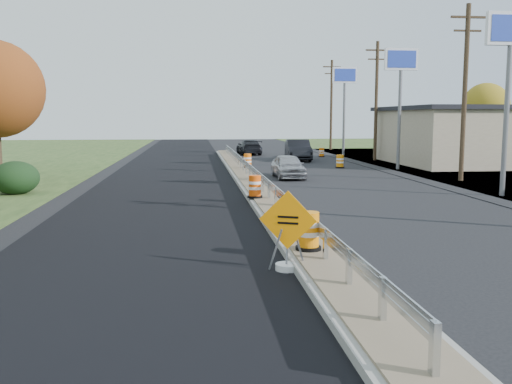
{
  "coord_description": "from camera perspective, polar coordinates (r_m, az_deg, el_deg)",
  "views": [
    {
      "loc": [
        -2.98,
        -20.56,
        3.46
      ],
      "look_at": [
        -1.03,
        -2.69,
        1.1
      ],
      "focal_mm": 40.0,
      "sensor_mm": 36.0,
      "label": 1
    }
  ],
  "objects": [
    {
      "name": "utility_pole_nmid",
      "position": [
        46.87,
        11.94,
        9.13
      ],
      "size": [
        1.9,
        0.26,
        9.4
      ],
      "color": "#473523",
      "rests_on": "ground"
    },
    {
      "name": "pylon_sign_north",
      "position": [
        52.41,
        8.86,
        10.69
      ],
      "size": [
        2.2,
        0.3,
        7.9
      ],
      "color": "slate",
      "rests_on": "ground"
    },
    {
      "name": "hedge_north",
      "position": [
        27.88,
        -22.91,
        1.33
      ],
      "size": [
        2.09,
        2.09,
        1.52
      ],
      "primitive_type": "ellipsoid",
      "color": "black",
      "rests_on": "ground"
    },
    {
      "name": "barrel_shoulder_mid",
      "position": [
        39.65,
        8.39,
        3.02
      ],
      "size": [
        0.62,
        0.62,
        0.9
      ],
      "color": "black",
      "rests_on": "ground"
    },
    {
      "name": "barrel_median_mid",
      "position": [
        23.01,
        -0.11,
        0.5
      ],
      "size": [
        0.62,
        0.62,
        0.91
      ],
      "color": "black",
      "rests_on": "median"
    },
    {
      "name": "barrel_median_far",
      "position": [
        36.89,
        -0.85,
        3.13
      ],
      "size": [
        0.61,
        0.61,
        0.89
      ],
      "color": "black",
      "rests_on": "median"
    },
    {
      "name": "caution_sign",
      "position": [
        12.99,
        3.17,
        -5.86
      ],
      "size": [
        1.25,
        0.55,
        1.83
      ],
      "rotation": [
        0.0,
        0.0,
        -0.38
      ],
      "color": "white",
      "rests_on": "ground"
    },
    {
      "name": "car_dark_mid",
      "position": [
        46.1,
        4.23,
        4.21
      ],
      "size": [
        2.15,
        5.22,
        1.68
      ],
      "primitive_type": "imported",
      "rotation": [
        0.0,
        0.0,
        -0.07
      ],
      "color": "black",
      "rests_on": "ground"
    },
    {
      "name": "car_dark_far",
      "position": [
        53.45,
        -0.7,
        4.52
      ],
      "size": [
        2.19,
        4.91,
        1.4
      ],
      "primitive_type": "imported",
      "rotation": [
        0.0,
        0.0,
        3.19
      ],
      "color": "black",
      "rests_on": "ground"
    },
    {
      "name": "utility_pole_north",
      "position": [
        61.31,
        7.54,
        8.8
      ],
      "size": [
        1.9,
        0.26,
        9.4
      ],
      "color": "#473523",
      "rests_on": "ground"
    },
    {
      "name": "pylon_sign_south",
      "position": [
        27.31,
        24.08,
        13.19
      ],
      "size": [
        2.2,
        0.3,
        7.9
      ],
      "color": "slate",
      "rests_on": "ground"
    },
    {
      "name": "tree_far_yellow",
      "position": [
        61.79,
        21.98,
        7.95
      ],
      "size": [
        4.62,
        4.62,
        6.86
      ],
      "color": "#473523",
      "rests_on": "ground"
    },
    {
      "name": "barrel_median_near",
      "position": [
        14.05,
        5.27,
        -3.97
      ],
      "size": [
        0.64,
        0.64,
        0.94
      ],
      "color": "black",
      "rests_on": "median"
    },
    {
      "name": "car_silver",
      "position": [
        32.72,
        3.24,
        2.6
      ],
      "size": [
        1.66,
        4.02,
        1.36
      ],
      "primitive_type": "imported",
      "rotation": [
        0.0,
        0.0,
        0.01
      ],
      "color": "#A9A8AD",
      "rests_on": "ground"
    },
    {
      "name": "milled_overlay",
      "position": [
        30.79,
        -8.82,
        0.95
      ],
      "size": [
        7.2,
        120.0,
        0.01
      ],
      "primitive_type": "cube",
      "color": "black",
      "rests_on": "ground"
    },
    {
      "name": "ground",
      "position": [
        21.06,
        2.0,
        -1.98
      ],
      "size": [
        140.0,
        140.0,
        0.0
      ],
      "primitive_type": "plane",
      "color": "black",
      "rests_on": "ground"
    },
    {
      "name": "median",
      "position": [
        28.91,
        -0.26,
        0.83
      ],
      "size": [
        1.6,
        55.0,
        0.23
      ],
      "color": "gray",
      "rests_on": "ground"
    },
    {
      "name": "utility_pole_smid",
      "position": [
        32.95,
        20.16,
        9.6
      ],
      "size": [
        1.9,
        0.26,
        9.4
      ],
      "color": "#473523",
      "rests_on": "ground"
    },
    {
      "name": "guardrail",
      "position": [
        29.83,
        -0.46,
        2.23
      ],
      "size": [
        0.1,
        46.15,
        0.72
      ],
      "color": "silver",
      "rests_on": "median"
    },
    {
      "name": "pylon_sign_mid",
      "position": [
        39.08,
        14.28,
        11.68
      ],
      "size": [
        2.2,
        0.3,
        7.9
      ],
      "color": "slate",
      "rests_on": "ground"
    },
    {
      "name": "barrel_shoulder_far",
      "position": [
        50.53,
        6.58,
        3.94
      ],
      "size": [
        0.54,
        0.54,
        0.79
      ],
      "color": "black",
      "rests_on": "ground"
    }
  ]
}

